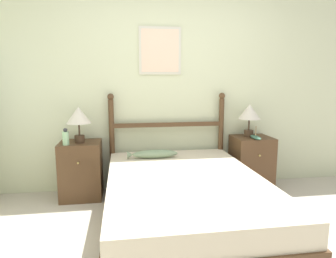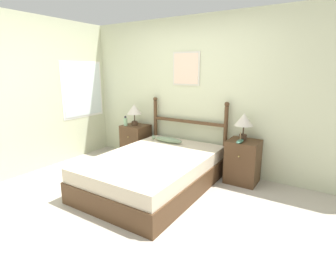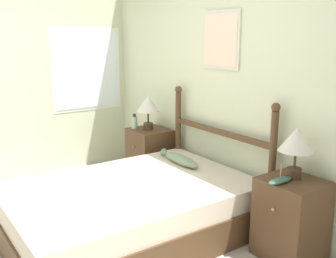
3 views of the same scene
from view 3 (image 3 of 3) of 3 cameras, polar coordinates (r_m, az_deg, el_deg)
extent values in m
plane|color=#B7AD9E|center=(3.43, -14.34, -17.50)|extent=(16.00, 16.00, 0.00)
cube|color=beige|center=(3.91, 8.98, 6.43)|extent=(6.40, 0.06, 2.55)
cube|color=beige|center=(3.93, 7.73, 12.70)|extent=(0.51, 0.02, 0.56)
cube|color=beige|center=(3.92, 7.60, 12.70)|extent=(0.45, 0.01, 0.50)
cube|color=white|center=(5.35, -11.70, 8.42)|extent=(0.01, 0.96, 1.08)
cube|color=white|center=(5.34, -11.67, 8.42)|extent=(0.01, 0.88, 1.00)
cube|color=#4C331E|center=(3.59, -5.31, -13.00)|extent=(1.43, 2.10, 0.29)
cube|color=beige|center=(3.50, -5.39, -9.51)|extent=(1.39, 2.06, 0.19)
cylinder|color=#4C331E|center=(4.51, 1.48, -1.76)|extent=(0.06, 0.06, 1.12)
sphere|color=#4C331E|center=(4.39, 1.53, 5.75)|extent=(0.08, 0.08, 0.08)
cylinder|color=#4C331E|center=(3.55, 14.80, -6.42)|extent=(0.06, 0.06, 1.12)
sphere|color=#4C331E|center=(3.40, 15.39, 3.05)|extent=(0.08, 0.08, 0.08)
cube|color=#4C331E|center=(3.93, 7.43, -0.40)|extent=(1.37, 0.05, 0.05)
cube|color=#4C331E|center=(4.76, -2.64, -3.86)|extent=(0.46, 0.42, 0.65)
sphere|color=tan|center=(4.61, -5.01, -2.61)|extent=(0.02, 0.02, 0.02)
cube|color=#4C331E|center=(3.32, 17.39, -12.39)|extent=(0.46, 0.42, 0.65)
sphere|color=tan|center=(3.10, 14.98, -11.20)|extent=(0.02, 0.02, 0.02)
cylinder|color=#422D1E|center=(4.66, -2.90, 0.42)|extent=(0.11, 0.11, 0.08)
cylinder|color=#422D1E|center=(4.63, -2.91, 1.74)|extent=(0.02, 0.02, 0.14)
cone|color=beige|center=(4.60, -2.94, 3.71)|extent=(0.27, 0.27, 0.18)
cylinder|color=#422D1E|center=(3.23, 17.80, -6.09)|extent=(0.11, 0.11, 0.08)
cylinder|color=#422D1E|center=(3.20, 17.94, -4.24)|extent=(0.02, 0.02, 0.14)
cone|color=beige|center=(3.16, 18.15, -1.44)|extent=(0.27, 0.27, 0.18)
cylinder|color=#99C699|center=(4.70, -4.89, 0.91)|extent=(0.07, 0.07, 0.14)
sphere|color=#333338|center=(4.68, -4.91, 2.00)|extent=(0.04, 0.04, 0.04)
ellipsoid|color=#386651|center=(3.10, 15.96, -7.20)|extent=(0.08, 0.24, 0.04)
cylinder|color=#997F56|center=(3.07, 16.05, -5.84)|extent=(0.01, 0.01, 0.11)
ellipsoid|color=gray|center=(3.96, 1.95, -4.49)|extent=(0.52, 0.12, 0.10)
cone|color=gray|center=(4.18, -0.40, -3.51)|extent=(0.06, 0.09, 0.09)
camera|label=1|loc=(3.54, -51.30, 2.00)|focal=32.00mm
camera|label=2|loc=(1.54, -95.98, -3.10)|focal=28.00mm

